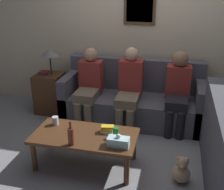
{
  "coord_description": "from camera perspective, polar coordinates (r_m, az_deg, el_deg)",
  "views": [
    {
      "loc": [
        0.6,
        -3.45,
        2.03
      ],
      "look_at": [
        -0.17,
        -0.19,
        0.65
      ],
      "focal_mm": 45.0,
      "sensor_mm": 36.0,
      "label": 1
    }
  ],
  "objects": [
    {
      "name": "ground_plane",
      "position": [
        4.05,
        2.97,
        -7.79
      ],
      "size": [
        16.0,
        16.0,
        0.0
      ],
      "primitive_type": "plane",
      "color": "gray"
    },
    {
      "name": "wall_back",
      "position": [
        4.49,
        5.55,
        12.9
      ],
      "size": [
        9.0,
        0.08,
        2.6
      ],
      "color": "beige",
      "rests_on": "ground_plane"
    },
    {
      "name": "couch_main",
      "position": [
        4.36,
        4.27,
        -0.98
      ],
      "size": [
        2.1,
        0.83,
        0.9
      ],
      "color": "#4C4C56",
      "rests_on": "ground_plane"
    },
    {
      "name": "coffee_table",
      "position": [
        3.26,
        -5.51,
        -8.75
      ],
      "size": [
        1.19,
        0.6,
        0.4
      ],
      "color": "#4C2D19",
      "rests_on": "ground_plane"
    },
    {
      "name": "side_table_with_lamp",
      "position": [
        4.67,
        -12.48,
        1.02
      ],
      "size": [
        0.42,
        0.42,
        1.05
      ],
      "color": "#4C2D19",
      "rests_on": "ground_plane"
    },
    {
      "name": "wine_bottle",
      "position": [
        3.02,
        -8.36,
        -8.24
      ],
      "size": [
        0.06,
        0.06,
        0.28
      ],
      "color": "#562319",
      "rests_on": "coffee_table"
    },
    {
      "name": "drinking_glass",
      "position": [
        3.47,
        -11.45,
        -5.13
      ],
      "size": [
        0.08,
        0.08,
        0.1
      ],
      "color": "silver",
      "rests_on": "coffee_table"
    },
    {
      "name": "book_stack",
      "position": [
        3.25,
        -0.9,
        -6.97
      ],
      "size": [
        0.16,
        0.12,
        0.08
      ],
      "color": "beige",
      "rests_on": "coffee_table"
    },
    {
      "name": "soda_can",
      "position": [
        3.13,
        0.8,
        -7.65
      ],
      "size": [
        0.07,
        0.07,
        0.12
      ],
      "color": "#197A38",
      "rests_on": "coffee_table"
    },
    {
      "name": "tissue_box",
      "position": [
        2.99,
        1.3,
        -9.46
      ],
      "size": [
        0.23,
        0.12,
        0.15
      ],
      "color": "silver",
      "rests_on": "coffee_table"
    },
    {
      "name": "person_left",
      "position": [
        4.23,
        -4.69,
        2.34
      ],
      "size": [
        0.34,
        0.63,
        1.1
      ],
      "color": "#756651",
      "rests_on": "ground_plane"
    },
    {
      "name": "person_middle",
      "position": [
        4.05,
        3.58,
        1.77
      ],
      "size": [
        0.34,
        0.64,
        1.15
      ],
      "color": "#756651",
      "rests_on": "ground_plane"
    },
    {
      "name": "person_right",
      "position": [
        4.05,
        13.21,
        1.3
      ],
      "size": [
        0.34,
        0.59,
        1.13
      ],
      "color": "black",
      "rests_on": "ground_plane"
    },
    {
      "name": "teddy_bear",
      "position": [
        3.2,
        13.92,
        -14.76
      ],
      "size": [
        0.2,
        0.2,
        0.31
      ],
      "color": "tan",
      "rests_on": "ground_plane"
    }
  ]
}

